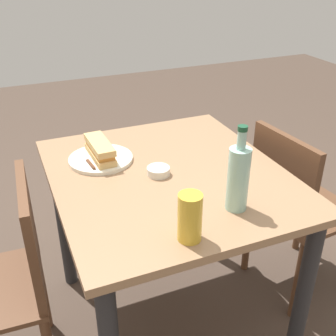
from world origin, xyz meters
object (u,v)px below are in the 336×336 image
chair_far (9,277)px  plate_near (101,159)px  baguette_sandwich_near (100,150)px  olive_bowl (158,171)px  chair_near (294,205)px  water_bottle (238,177)px  dining_table (168,202)px  knife_near (87,160)px  beer_glass (190,217)px

chair_far → plate_near: bearing=-64.4°
baguette_sandwich_near → olive_bowl: (-0.19, -0.17, -0.03)m
chair_far → chair_near: same height
plate_near → water_bottle: 0.60m
dining_table → olive_bowl: size_ratio=11.23×
olive_bowl → knife_near: bearing=51.2°
baguette_sandwich_near → olive_bowl: baguette_sandwich_near is taller
chair_far → baguette_sandwich_near: 0.57m
plate_near → dining_table: bearing=-132.9°
knife_near → beer_glass: 0.60m
dining_table → knife_near: 0.35m
dining_table → chair_far: chair_far is taller
chair_near → plate_near: bearing=75.9°
olive_bowl → chair_near: bearing=-91.2°
water_bottle → beer_glass: size_ratio=1.92×
chair_far → chair_near: 1.24m
plate_near → baguette_sandwich_near: size_ratio=1.20×
plate_near → water_bottle: (-0.49, -0.32, 0.11)m
baguette_sandwich_near → olive_bowl: 0.26m
plate_near → beer_glass: (-0.58, -0.11, 0.07)m
chair_near → water_bottle: (-0.29, 0.51, 0.41)m
dining_table → chair_far: size_ratio=1.14×
chair_near → beer_glass: bearing=117.7°
chair_far → olive_bowl: bearing=-89.6°
dining_table → chair_far: (-0.00, 0.62, -0.16)m
knife_near → dining_table: bearing=-124.4°
chair_far → beer_glass: 0.75m
knife_near → beer_glass: (-0.57, -0.17, 0.06)m
chair_far → baguette_sandwich_near: bearing=-64.4°
plate_near → beer_glass: bearing=-169.1°
plate_near → chair_far: bearing=115.6°
chair_far → knife_near: (0.18, -0.36, 0.31)m
chair_near → olive_bowl: 0.73m
plate_near → beer_glass: beer_glass is taller
chair_far → chair_near: (-0.01, -1.24, 0.00)m
water_bottle → olive_bowl: 0.35m
chair_far → baguette_sandwich_near: size_ratio=4.00×
dining_table → baguette_sandwich_near: 0.34m
plate_near → water_bottle: water_bottle is taller
chair_near → plate_near: chair_near is taller
dining_table → chair_near: 0.64m
dining_table → knife_near: (0.18, 0.26, 0.15)m
plate_near → baguette_sandwich_near: baguette_sandwich_near is taller
baguette_sandwich_near → beer_glass: size_ratio=1.41×
plate_near → water_bottle: size_ratio=0.88×
beer_glass → olive_bowl: (0.39, -0.06, -0.06)m
dining_table → beer_glass: size_ratio=6.40×
dining_table → plate_near: bearing=47.1°
plate_near → chair_near: bearing=-104.1°
knife_near → baguette_sandwich_near: bearing=-76.5°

